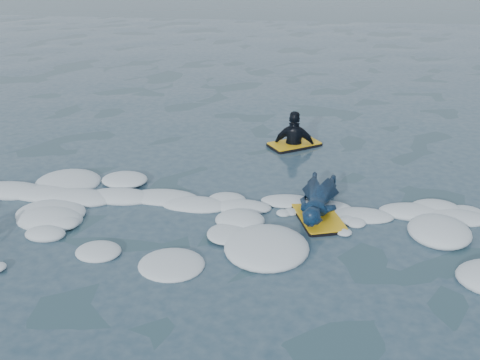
% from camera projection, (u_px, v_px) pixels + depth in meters
% --- Properties ---
extents(ground, '(120.00, 120.00, 0.00)m').
position_uv_depth(ground, '(162.00, 246.00, 9.07)').
color(ground, '#162A36').
rests_on(ground, ground).
extents(foam_band, '(12.00, 3.10, 0.30)m').
position_uv_depth(foam_band, '(177.00, 215.00, 10.00)').
color(foam_band, silver).
rests_on(foam_band, ground).
extents(prone_woman_unit, '(1.00, 1.85, 0.47)m').
position_uv_depth(prone_woman_unit, '(319.00, 201.00, 9.94)').
color(prone_woman_unit, black).
rests_on(prone_woman_unit, ground).
extents(waiting_rider_unit, '(1.24, 1.11, 1.63)m').
position_uv_depth(waiting_rider_unit, '(294.00, 148.00, 12.95)').
color(waiting_rider_unit, black).
rests_on(waiting_rider_unit, ground).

